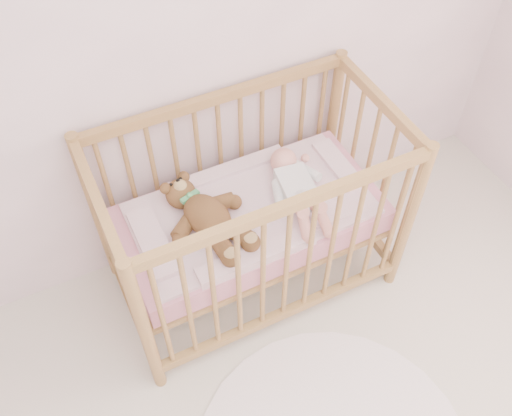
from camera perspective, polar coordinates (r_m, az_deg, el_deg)
wall_back at (r=2.34m, az=-12.25°, el=16.69°), size 4.00×0.02×2.70m
crib at (r=2.70m, az=-0.47°, el=-0.89°), size 1.36×0.76×1.00m
mattress at (r=2.71m, az=-0.46°, el=-1.09°), size 1.22×0.62×0.13m
blanket at (r=2.66m, az=-0.47°, el=-0.08°), size 1.10×0.58×0.06m
baby at (r=2.66m, az=4.02°, el=2.27°), size 0.35×0.60×0.14m
teddy_bear at (r=2.53m, az=-4.87°, el=-0.89°), size 0.54×0.65×0.16m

